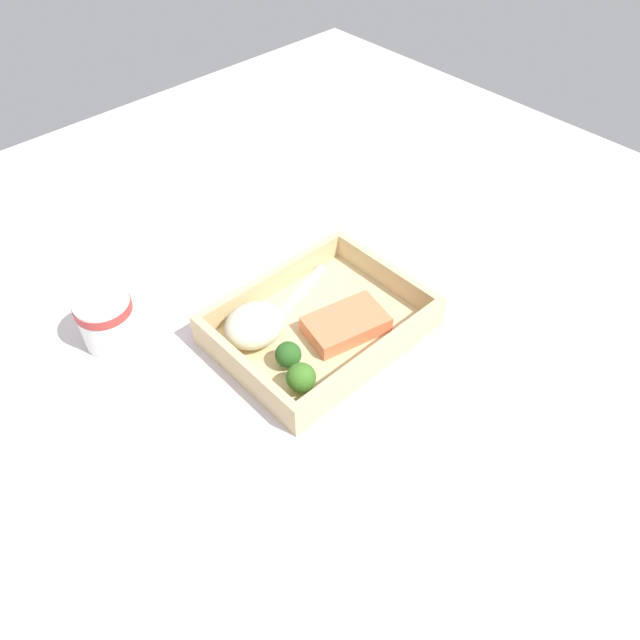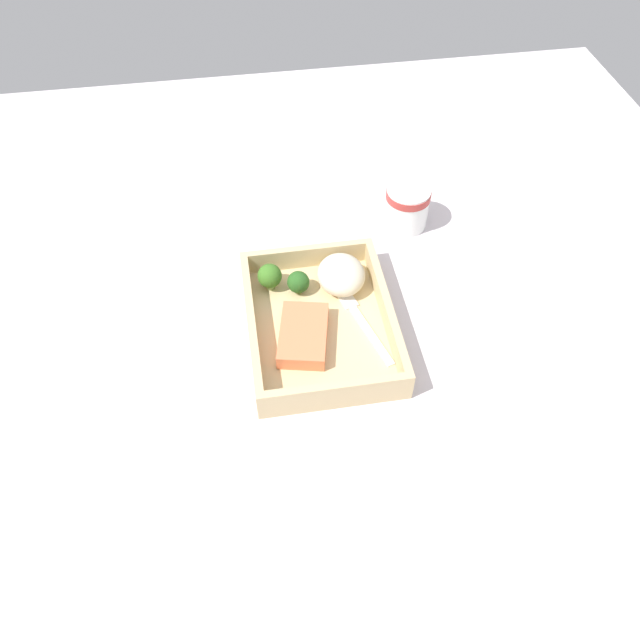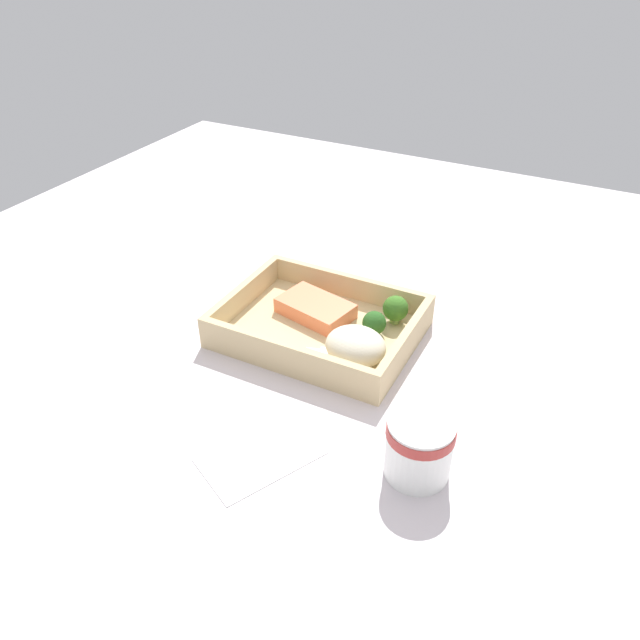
% 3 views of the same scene
% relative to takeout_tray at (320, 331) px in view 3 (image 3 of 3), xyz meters
% --- Properties ---
extents(ground_plane, '(1.60, 1.60, 0.02)m').
position_rel_takeout_tray_xyz_m(ground_plane, '(0.00, 0.00, -0.02)').
color(ground_plane, silver).
extents(takeout_tray, '(0.28, 0.22, 0.01)m').
position_rel_takeout_tray_xyz_m(takeout_tray, '(0.00, 0.00, 0.00)').
color(takeout_tray, '#D1B785').
rests_on(takeout_tray, ground_plane).
extents(tray_rim, '(0.28, 0.22, 0.04)m').
position_rel_takeout_tray_xyz_m(tray_rim, '(0.00, 0.00, 0.03)').
color(tray_rim, '#D1B785').
rests_on(tray_rim, takeout_tray).
extents(salmon_fillet, '(0.12, 0.09, 0.02)m').
position_rel_takeout_tray_xyz_m(salmon_fillet, '(-0.02, 0.03, 0.02)').
color(salmon_fillet, '#EE7A4F').
rests_on(salmon_fillet, takeout_tray).
extents(mashed_potatoes, '(0.09, 0.08, 0.05)m').
position_rel_takeout_tray_xyz_m(mashed_potatoes, '(0.08, -0.05, 0.03)').
color(mashed_potatoes, beige).
rests_on(mashed_potatoes, takeout_tray).
extents(broccoli_floret_1, '(0.04, 0.04, 0.05)m').
position_rel_takeout_tray_xyz_m(broccoli_floret_1, '(0.09, 0.07, 0.03)').
color(broccoli_floret_1, '#7D9C52').
rests_on(broccoli_floret_1, takeout_tray).
extents(broccoli_floret_2, '(0.04, 0.04, 0.04)m').
position_rel_takeout_tray_xyz_m(broccoli_floret_2, '(0.08, 0.02, 0.03)').
color(broccoli_floret_2, '#7D9F4F').
rests_on(broccoli_floret_2, takeout_tray).
extents(fork, '(0.16, 0.06, 0.00)m').
position_rel_takeout_tray_xyz_m(fork, '(-0.00, -0.07, 0.01)').
color(fork, white).
rests_on(fork, takeout_tray).
extents(paper_cup, '(0.08, 0.08, 0.08)m').
position_rel_takeout_tray_xyz_m(paper_cup, '(0.22, -0.19, 0.04)').
color(paper_cup, white).
rests_on(paper_cup, ground_plane).
extents(receipt_slip, '(0.14, 0.16, 0.00)m').
position_rel_takeout_tray_xyz_m(receipt_slip, '(0.05, -0.25, -0.00)').
color(receipt_slip, white).
rests_on(receipt_slip, ground_plane).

